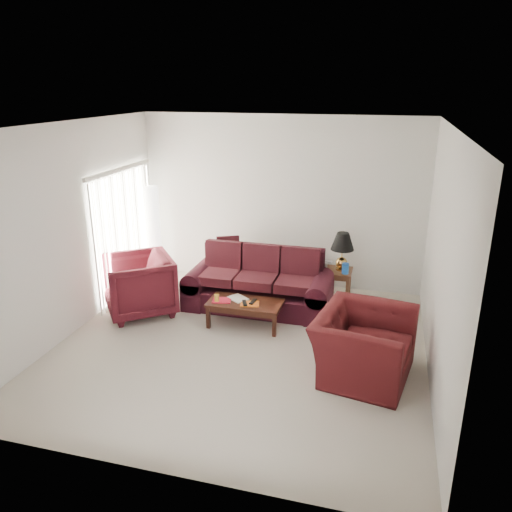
% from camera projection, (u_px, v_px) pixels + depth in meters
% --- Properties ---
extents(floor, '(5.00, 5.00, 0.00)m').
position_uv_depth(floor, '(240.00, 346.00, 6.98)').
color(floor, beige).
rests_on(floor, ground).
extents(blinds, '(0.10, 2.00, 2.16)m').
position_uv_depth(blinds, '(125.00, 234.00, 8.40)').
color(blinds, silver).
rests_on(blinds, ground).
extents(sofa, '(2.35, 1.05, 0.96)m').
position_uv_depth(sofa, '(258.00, 281.00, 8.01)').
color(sofa, black).
rests_on(sofa, ground).
extents(throw_pillow, '(0.44, 0.35, 0.41)m').
position_uv_depth(throw_pillow, '(228.00, 247.00, 8.85)').
color(throw_pillow, black).
rests_on(throw_pillow, sofa).
extents(end_table, '(0.51, 0.51, 0.53)m').
position_uv_depth(end_table, '(336.00, 285.00, 8.40)').
color(end_table, '#4A2319').
rests_on(end_table, ground).
extents(table_lamp, '(0.50, 0.50, 0.64)m').
position_uv_depth(table_lamp, '(342.00, 251.00, 8.22)').
color(table_lamp, '#AF7A36').
rests_on(table_lamp, end_table).
extents(clock, '(0.16, 0.07, 0.16)m').
position_uv_depth(clock, '(322.00, 267.00, 8.24)').
color(clock, silver).
rests_on(clock, end_table).
extents(blue_canister, '(0.12, 0.12, 0.18)m').
position_uv_depth(blue_canister, '(345.00, 269.00, 8.13)').
color(blue_canister, '#1A54AE').
rests_on(blue_canister, end_table).
extents(picture_frame, '(0.13, 0.16, 0.05)m').
position_uv_depth(picture_frame, '(328.00, 262.00, 8.48)').
color(picture_frame, silver).
rests_on(picture_frame, end_table).
extents(floor_lamp, '(0.33, 0.33, 1.79)m').
position_uv_depth(floor_lamp, '(154.00, 234.00, 9.05)').
color(floor_lamp, white).
rests_on(floor_lamp, ground).
extents(armchair_left, '(1.44, 1.44, 0.94)m').
position_uv_depth(armchair_left, '(139.00, 285.00, 7.85)').
color(armchair_left, '#3E0E15').
rests_on(armchair_left, ground).
extents(armchair_right, '(1.31, 1.44, 0.82)m').
position_uv_depth(armchair_right, '(363.00, 345.00, 6.18)').
color(armchair_right, '#3A0D0F').
rests_on(armchair_right, ground).
extents(coffee_table, '(1.19, 0.76, 0.39)m').
position_uv_depth(coffee_table, '(245.00, 314.00, 7.52)').
color(coffee_table, black).
rests_on(coffee_table, ground).
extents(magazine_red, '(0.31, 0.25, 0.02)m').
position_uv_depth(magazine_red, '(222.00, 300.00, 7.48)').
color(magazine_red, '#B41228').
rests_on(magazine_red, coffee_table).
extents(magazine_white, '(0.36, 0.34, 0.02)m').
position_uv_depth(magazine_white, '(238.00, 298.00, 7.55)').
color(magazine_white, silver).
rests_on(magazine_white, coffee_table).
extents(magazine_orange, '(0.31, 0.26, 0.02)m').
position_uv_depth(magazine_orange, '(250.00, 304.00, 7.37)').
color(magazine_orange, orange).
rests_on(magazine_orange, coffee_table).
extents(remote_a, '(0.12, 0.19, 0.02)m').
position_uv_depth(remote_a, '(245.00, 303.00, 7.34)').
color(remote_a, black).
rests_on(remote_a, coffee_table).
extents(remote_b, '(0.08, 0.19, 0.02)m').
position_uv_depth(remote_b, '(253.00, 302.00, 7.39)').
color(remote_b, black).
rests_on(remote_b, coffee_table).
extents(yellow_glass, '(0.07, 0.07, 0.12)m').
position_uv_depth(yellow_glass, '(217.00, 298.00, 7.43)').
color(yellow_glass, gold).
rests_on(yellow_glass, coffee_table).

